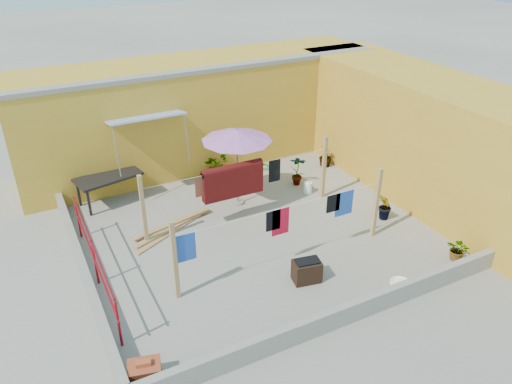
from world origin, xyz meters
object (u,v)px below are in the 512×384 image
brazier (307,271)px  white_basin (401,284)px  patio_umbrella (237,136)px  green_hose (263,167)px  brick_stack (145,373)px  outdoor_table (108,178)px  plant_back_a (217,166)px  water_jug_a (336,202)px  water_jug_b (308,188)px

brazier → white_basin: (1.68, -1.05, -0.21)m
patio_umbrella → green_hose: patio_umbrella is taller
patio_umbrella → brazier: (-0.14, -3.68, -1.72)m
patio_umbrella → brick_stack: 6.42m
patio_umbrella → outdoor_table: 3.69m
brick_stack → patio_umbrella: bearing=50.2°
patio_umbrella → plant_back_a: bearing=86.4°
patio_umbrella → plant_back_a: patio_umbrella is taller
water_jug_a → white_basin: bearing=-101.7°
outdoor_table → brick_stack: 6.49m
water_jug_b → plant_back_a: size_ratio=0.44×
brick_stack → water_jug_a: (6.19, 3.34, -0.05)m
brick_stack → white_basin: brick_stack is taller
water_jug_b → green_hose: water_jug_b is taller
water_jug_a → plant_back_a: (-2.13, 3.06, 0.26)m
outdoor_table → water_jug_b: 5.47m
water_jug_a → green_hose: water_jug_a is taller
outdoor_table → brazier: size_ratio=2.86×
brick_stack → green_hose: size_ratio=1.36×
patio_umbrella → green_hose: size_ratio=4.90×
outdoor_table → brazier: 6.10m
patio_umbrella → outdoor_table: patio_umbrella is taller
brazier → white_basin: brazier is taller
white_basin → green_hose: 6.40m
brazier → water_jug_a: (2.37, 2.29, -0.10)m
outdoor_table → plant_back_a: bearing=0.0°
patio_umbrella → water_jug_a: (2.24, -1.39, -1.83)m
patio_umbrella → white_basin: patio_umbrella is taller
outdoor_table → brazier: (2.90, -5.35, -0.46)m
green_hose → plant_back_a: 1.60m
brazier → green_hose: brazier is taller
water_jug_b → patio_umbrella: bearing=169.9°
brazier → white_basin: size_ratio=1.41×
water_jug_b → green_hose: bearing=100.1°
water_jug_a → outdoor_table: bearing=149.9°
plant_back_a → brazier: bearing=-92.6°
brick_stack → water_jug_a: 7.04m
white_basin → plant_back_a: size_ratio=0.55×
patio_umbrella → brick_stack: (-3.95, -4.74, -1.77)m
white_basin → water_jug_a: water_jug_a is taller
water_jug_a → plant_back_a: bearing=124.9°
outdoor_table → water_jug_a: (5.28, -3.06, -0.57)m
outdoor_table → water_jug_b: bearing=-21.8°
patio_umbrella → brick_stack: size_ratio=3.59×
brick_stack → brazier: bearing=15.4°
outdoor_table → white_basin: 7.90m
outdoor_table → water_jug_b: (5.06, -2.02, -0.56)m
water_jug_b → outdoor_table: bearing=158.2°
patio_umbrella → white_basin: size_ratio=4.89×
white_basin → green_hose: size_ratio=1.00×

